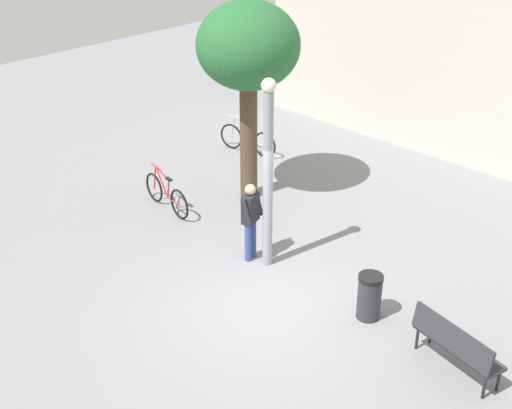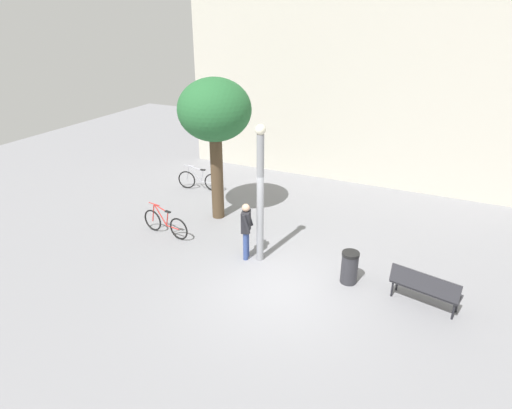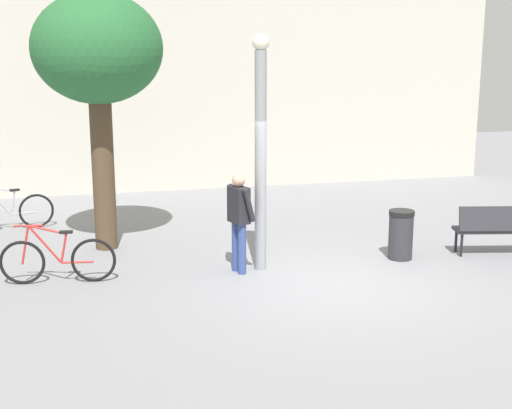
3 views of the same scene
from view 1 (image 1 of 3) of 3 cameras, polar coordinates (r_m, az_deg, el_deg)
name	(u,v)px [view 1 (image 1 of 3)]	position (r m, az deg, el deg)	size (l,w,h in m)	color
ground_plane	(263,305)	(13.35, 0.54, -8.01)	(36.00, 36.00, 0.00)	gray
lamppost	(268,170)	(13.59, 0.96, 2.75)	(0.28, 0.28, 3.88)	gray
person_by_lamppost	(251,216)	(14.27, -0.43, -0.96)	(0.41, 0.63, 1.67)	#334784
park_bench	(455,343)	(11.99, 15.57, -10.59)	(1.66, 0.81, 0.92)	#2D2D33
plaza_tree	(248,50)	(16.03, -0.63, 12.22)	(2.30, 2.30, 4.63)	#4E3C28
bicycle_red	(166,194)	(16.59, -7.15, 0.80)	(1.80, 0.29, 0.97)	black
bicycle_silver	(247,139)	(19.53, -0.69, 5.20)	(1.79, 0.38, 0.97)	black
trash_bin	(369,296)	(12.96, 9.01, -7.23)	(0.45, 0.45, 0.87)	#2D2D33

